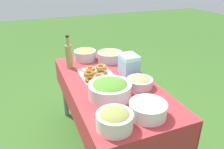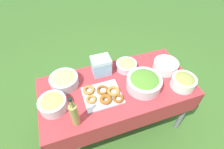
# 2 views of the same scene
# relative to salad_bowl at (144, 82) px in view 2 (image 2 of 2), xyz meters

# --- Properties ---
(ground_plane) EXTENTS (14.00, 14.00, 0.00)m
(ground_plane) POSITION_rel_salad_bowl_xyz_m (-0.23, 0.09, -0.77)
(ground_plane) COLOR #3D6B28
(picnic_table) EXTENTS (1.45, 0.70, 0.70)m
(picnic_table) POSITION_rel_salad_bowl_xyz_m (-0.23, 0.09, -0.17)
(picnic_table) COLOR #B73338
(picnic_table) RESTS_ON ground_plane
(salad_bowl) EXTENTS (0.32, 0.32, 0.13)m
(salad_bowl) POSITION_rel_salad_bowl_xyz_m (0.00, 0.00, 0.00)
(salad_bowl) COLOR silver
(salad_bowl) RESTS_ON picnic_table
(pasta_bowl) EXTENTS (0.26, 0.26, 0.12)m
(pasta_bowl) POSITION_rel_salad_bowl_xyz_m (-0.69, 0.27, -0.01)
(pasta_bowl) COLOR #B2B7BC
(pasta_bowl) RESTS_ON picnic_table
(donut_platter) EXTENTS (0.36, 0.29, 0.05)m
(donut_platter) POSITION_rel_salad_bowl_xyz_m (-0.39, 0.02, -0.05)
(donut_platter) COLOR silver
(donut_platter) RESTS_ON picnic_table
(plate_stack) EXTENTS (0.25, 0.25, 0.10)m
(plate_stack) POSITION_rel_salad_bowl_xyz_m (0.31, 0.14, -0.02)
(plate_stack) COLOR white
(plate_stack) RESTS_ON picnic_table
(olive_oil_bottle) EXTENTS (0.06, 0.06, 0.32)m
(olive_oil_bottle) POSITION_rel_salad_bowl_xyz_m (-0.66, -0.16, 0.06)
(olive_oil_bottle) COLOR #998E4C
(olive_oil_bottle) RESTS_ON picnic_table
(bread_bowl) EXTENTS (0.21, 0.21, 0.09)m
(bread_bowl) POSITION_rel_salad_bowl_xyz_m (-0.06, 0.28, -0.02)
(bread_bowl) COLOR silver
(bread_bowl) RESTS_ON picnic_table
(fruit_bowl) EXTENTS (0.23, 0.23, 0.12)m
(fruit_bowl) POSITION_rel_salad_bowl_xyz_m (-0.82, 0.04, -0.00)
(fruit_bowl) COLOR silver
(fruit_bowl) RESTS_ON picnic_table
(olive_bowl) EXTENTS (0.22, 0.22, 0.12)m
(olive_bowl) POSITION_rel_salad_bowl_xyz_m (0.35, -0.11, -0.00)
(olive_bowl) COLOR white
(olive_bowl) RESTS_ON picnic_table
(cooler_box) EXTENTS (0.18, 0.14, 0.19)m
(cooler_box) POSITION_rel_salad_bowl_xyz_m (-0.31, 0.31, 0.03)
(cooler_box) COLOR #8CC6E5
(cooler_box) RESTS_ON picnic_table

